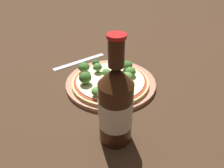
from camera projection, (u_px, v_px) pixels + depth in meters
The scene contains 16 objects.
ground_plane at pixel (111, 85), 0.63m from camera, with size 3.00×3.00×0.00m, color #3D2819.
plate at pixel (111, 83), 0.62m from camera, with size 0.25×0.25×0.01m.
pizza at pixel (110, 82), 0.60m from camera, with size 0.21×0.21×0.01m.
broccoli_floret_0 at pixel (106, 73), 0.60m from camera, with size 0.02×0.02×0.03m.
broccoli_floret_1 at pixel (114, 77), 0.58m from camera, with size 0.03×0.03×0.03m.
broccoli_floret_2 at pixel (127, 65), 0.63m from camera, with size 0.03×0.03×0.03m.
broccoli_floret_3 at pixel (130, 72), 0.61m from camera, with size 0.03×0.03×0.03m.
broccoli_floret_4 at pixel (98, 67), 0.62m from camera, with size 0.03×0.03×0.03m.
broccoli_floret_5 at pixel (86, 78), 0.57m from camera, with size 0.03×0.03×0.04m.
broccoli_floret_6 at pixel (84, 67), 0.62m from camera, with size 0.03×0.03×0.03m.
broccoli_floret_7 at pixel (125, 86), 0.54m from camera, with size 0.03×0.03×0.03m.
broccoli_floret_8 at pixel (127, 78), 0.58m from camera, with size 0.03×0.03×0.03m.
broccoli_floret_9 at pixel (96, 63), 0.65m from camera, with size 0.02×0.02×0.02m.
broccoli_floret_10 at pixel (96, 91), 0.53m from camera, with size 0.03×0.03×0.02m.
beer_bottle at pixel (116, 105), 0.41m from camera, with size 0.07×0.07×0.23m.
fork at pixel (80, 61), 0.74m from camera, with size 0.05×0.19×0.00m.
Camera 1 is at (0.46, -0.23, 0.35)m, focal length 35.00 mm.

